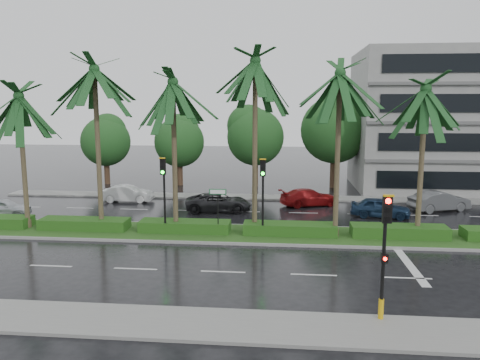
# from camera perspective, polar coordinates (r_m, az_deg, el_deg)

# --- Properties ---
(ground) EXTENTS (120.00, 120.00, 0.00)m
(ground) POSITION_cam_1_polar(r_m,az_deg,el_deg) (25.90, -0.62, -7.33)
(ground) COLOR black
(ground) RESTS_ON ground
(near_sidewalk) EXTENTS (40.00, 2.40, 0.12)m
(near_sidewalk) POSITION_cam_1_polar(r_m,az_deg,el_deg) (16.43, -4.58, -17.14)
(near_sidewalk) COLOR slate
(near_sidewalk) RESTS_ON ground
(far_sidewalk) EXTENTS (40.00, 2.00, 0.12)m
(far_sidewalk) POSITION_cam_1_polar(r_m,az_deg,el_deg) (37.51, 1.32, -2.09)
(far_sidewalk) COLOR slate
(far_sidewalk) RESTS_ON ground
(median) EXTENTS (36.00, 4.00, 0.15)m
(median) POSITION_cam_1_polar(r_m,az_deg,el_deg) (26.84, -0.40, -6.57)
(median) COLOR gray
(median) RESTS_ON ground
(hedge) EXTENTS (35.20, 1.40, 0.60)m
(hedge) POSITION_cam_1_polar(r_m,az_deg,el_deg) (26.74, -0.40, -5.81)
(hedge) COLOR #204C15
(hedge) RESTS_ON median
(lane_markings) EXTENTS (34.00, 13.06, 0.01)m
(lane_markings) POSITION_cam_1_polar(r_m,az_deg,el_deg) (25.36, 6.17, -7.73)
(lane_markings) COLOR silver
(lane_markings) RESTS_ON ground
(palm_row) EXTENTS (26.30, 4.20, 10.37)m
(palm_row) POSITION_cam_1_polar(r_m,az_deg,el_deg) (26.03, -3.20, 10.81)
(palm_row) COLOR #473929
(palm_row) RESTS_ON median
(signal_near) EXTENTS (0.34, 0.45, 4.36)m
(signal_near) POSITION_cam_1_polar(r_m,az_deg,el_deg) (16.40, 17.20, -8.39)
(signal_near) COLOR black
(signal_near) RESTS_ON near_sidewalk
(signal_median_left) EXTENTS (0.34, 0.42, 4.36)m
(signal_median_left) POSITION_cam_1_polar(r_m,az_deg,el_deg) (26.23, -9.29, -0.52)
(signal_median_left) COLOR black
(signal_median_left) RESTS_ON median
(signal_median_right) EXTENTS (0.34, 0.42, 4.36)m
(signal_median_right) POSITION_cam_1_polar(r_m,az_deg,el_deg) (25.40, 2.80, -0.72)
(signal_median_right) COLOR black
(signal_median_right) RESTS_ON median
(street_sign) EXTENTS (0.95, 0.09, 2.60)m
(street_sign) POSITION_cam_1_polar(r_m,az_deg,el_deg) (25.98, -2.72, -2.47)
(street_sign) COLOR black
(street_sign) RESTS_ON median
(bg_trees) EXTENTS (32.89, 5.91, 8.54)m
(bg_trees) POSITION_cam_1_polar(r_m,az_deg,el_deg) (42.37, 4.74, 5.72)
(bg_trees) COLOR #3D271B
(bg_trees) RESTS_ON ground
(building) EXTENTS (16.00, 10.00, 12.00)m
(building) POSITION_cam_1_polar(r_m,az_deg,el_deg) (45.08, 24.21, 6.60)
(building) COLOR gray
(building) RESTS_ON ground
(car_silver) EXTENTS (2.25, 3.85, 1.23)m
(car_silver) POSITION_cam_1_polar(r_m,az_deg,el_deg) (34.86, -26.96, -3.01)
(car_silver) COLOR silver
(car_silver) RESTS_ON ground
(car_white) EXTENTS (1.59, 3.95, 1.28)m
(car_white) POSITION_cam_1_polar(r_m,az_deg,el_deg) (36.90, -13.55, -1.62)
(car_white) COLOR silver
(car_white) RESTS_ON ground
(car_darkgrey) EXTENTS (2.61, 4.81, 1.28)m
(car_darkgrey) POSITION_cam_1_polar(r_m,az_deg,el_deg) (32.69, -2.62, -2.73)
(car_darkgrey) COLOR black
(car_darkgrey) RESTS_ON ground
(car_red) EXTENTS (3.17, 4.67, 1.26)m
(car_red) POSITION_cam_1_polar(r_m,az_deg,el_deg) (34.86, 8.42, -2.09)
(car_red) COLOR maroon
(car_red) RESTS_ON ground
(car_blue) EXTENTS (2.19, 4.05, 1.31)m
(car_blue) POSITION_cam_1_polar(r_m,az_deg,el_deg) (32.25, 16.73, -3.24)
(car_blue) COLOR #182D4A
(car_blue) RESTS_ON ground
(car_grey) EXTENTS (2.97, 4.54, 1.41)m
(car_grey) POSITION_cam_1_polar(r_m,az_deg,el_deg) (35.61, 23.13, -2.37)
(car_grey) COLOR #4E4F52
(car_grey) RESTS_ON ground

